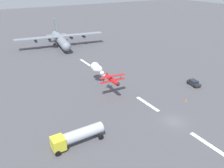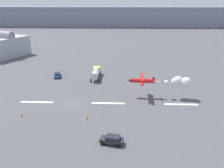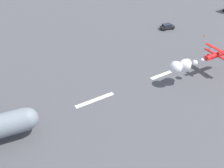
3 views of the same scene
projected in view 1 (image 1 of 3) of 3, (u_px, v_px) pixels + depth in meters
ground_plane at (174, 121)px, 49.65m from camera, size 440.00×440.00×0.00m
runway_stripe_3 at (208, 144)px, 42.84m from camera, size 8.00×0.90×0.01m
runway_stripe_4 at (148, 104)px, 56.44m from camera, size 8.00×0.90×0.01m
runway_stripe_5 at (110, 79)px, 70.05m from camera, size 8.00×0.90×0.01m
runway_stripe_6 at (85, 63)px, 83.65m from camera, size 8.00×0.90×0.01m
cargo_transport_plane at (61, 40)px, 100.16m from camera, size 24.41×37.40×10.85m
stunt_biplane_red at (99, 70)px, 64.99m from camera, size 15.73×6.90×2.57m
fuel_tanker_truck at (77, 136)px, 42.28m from camera, size 2.91×9.78×2.90m
followme_car_yellow at (194, 83)px, 65.72m from camera, size 4.28×2.62×1.52m
traffic_cone_far at (186, 100)px, 57.28m from camera, size 0.44×0.44×0.75m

